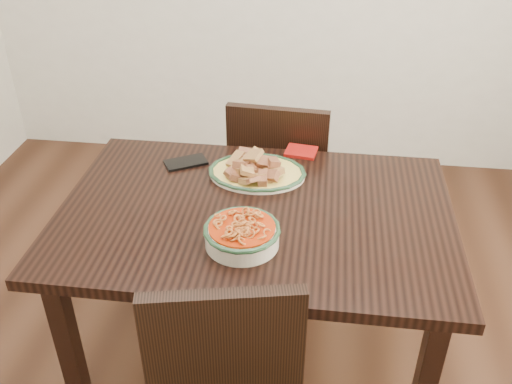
# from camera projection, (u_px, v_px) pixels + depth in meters

# --- Properties ---
(floor) EXTENTS (3.50, 3.50, 0.00)m
(floor) POSITION_uv_depth(u_px,v_px,m) (235.00, 363.00, 2.31)
(floor) COLOR #321B10
(floor) RESTS_ON ground
(dining_table) EXTENTS (1.32, 0.88, 0.75)m
(dining_table) POSITION_uv_depth(u_px,v_px,m) (255.00, 231.00, 1.96)
(dining_table) COLOR black
(dining_table) RESTS_ON ground
(chair_far) EXTENTS (0.45, 0.45, 0.89)m
(chair_far) POSITION_uv_depth(u_px,v_px,m) (280.00, 178.00, 2.56)
(chair_far) COLOR black
(chair_far) RESTS_ON ground
(fish_plate) EXTENTS (0.35, 0.27, 0.11)m
(fish_plate) POSITION_uv_depth(u_px,v_px,m) (257.00, 165.00, 2.08)
(fish_plate) COLOR beige
(fish_plate) RESTS_ON dining_table
(noodle_bowl) EXTENTS (0.24, 0.24, 0.08)m
(noodle_bowl) POSITION_uv_depth(u_px,v_px,m) (242.00, 232.00, 1.73)
(noodle_bowl) COLOR beige
(noodle_bowl) RESTS_ON dining_table
(smartphone) EXTENTS (0.18, 0.15, 0.01)m
(smartphone) POSITION_uv_depth(u_px,v_px,m) (186.00, 162.00, 2.17)
(smartphone) COLOR black
(smartphone) RESTS_ON dining_table
(napkin) EXTENTS (0.13, 0.11, 0.01)m
(napkin) POSITION_uv_depth(u_px,v_px,m) (301.00, 151.00, 2.24)
(napkin) COLOR maroon
(napkin) RESTS_ON dining_table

